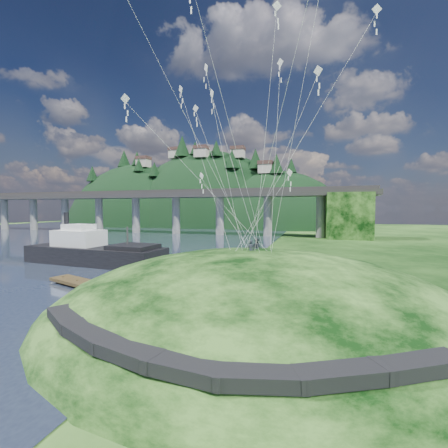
# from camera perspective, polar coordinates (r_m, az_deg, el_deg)

# --- Properties ---
(ground) EXTENTS (320.00, 320.00, 0.00)m
(ground) POSITION_cam_1_polar(r_m,az_deg,el_deg) (26.74, -12.45, -15.68)
(ground) COLOR black
(ground) RESTS_ON ground
(grass_hill) EXTENTS (36.00, 32.00, 13.00)m
(grass_hill) POSITION_cam_1_polar(r_m,az_deg,el_deg) (26.48, 6.18, -19.28)
(grass_hill) COLOR black
(grass_hill) RESTS_ON ground
(footpath) EXTENTS (22.29, 5.84, 0.83)m
(footpath) POSITION_cam_1_polar(r_m,az_deg,el_deg) (14.78, -4.98, -22.81)
(footpath) COLOR black
(footpath) RESTS_ON ground
(bridge) EXTENTS (160.00, 11.00, 15.00)m
(bridge) POSITION_cam_1_polar(r_m,az_deg,el_deg) (100.04, -6.25, 3.60)
(bridge) COLOR #2D2B2B
(bridge) RESTS_ON ground
(far_ridge) EXTENTS (153.00, 70.00, 94.50)m
(far_ridge) POSITION_cam_1_polar(r_m,az_deg,el_deg) (155.58, -4.57, -2.96)
(far_ridge) COLOR black
(far_ridge) RESTS_ON ground
(work_barge) EXTENTS (23.06, 7.81, 7.94)m
(work_barge) POSITION_cam_1_polar(r_m,az_deg,el_deg) (50.54, -23.74, -4.72)
(work_barge) COLOR black
(work_barge) RESTS_ON ground
(wooden_dock) EXTENTS (13.71, 6.12, 0.98)m
(wooden_dock) POSITION_cam_1_polar(r_m,az_deg,el_deg) (34.89, -23.72, -10.70)
(wooden_dock) COLOR #3B2D18
(wooden_dock) RESTS_ON ground
(kite_flyers) EXTENTS (1.16, 2.78, 1.88)m
(kite_flyers) POSITION_cam_1_polar(r_m,az_deg,el_deg) (26.81, 5.98, -2.76)
(kite_flyers) COLOR #272C34
(kite_flyers) RESTS_ON ground
(kite_swarm) EXTENTS (19.60, 15.54, 16.18)m
(kite_swarm) POSITION_cam_1_polar(r_m,az_deg,el_deg) (28.15, 3.68, 27.96)
(kite_swarm) COLOR silver
(kite_swarm) RESTS_ON ground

